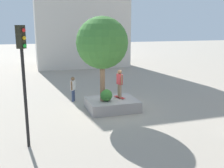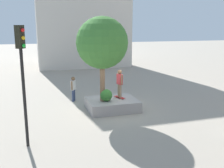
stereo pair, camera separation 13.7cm
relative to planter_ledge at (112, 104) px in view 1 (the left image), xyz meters
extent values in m
plane|color=#9E9384|center=(0.04, 0.00, -0.30)|extent=(120.00, 120.00, 0.00)
cube|color=gray|center=(0.00, 0.00, 0.00)|extent=(2.81, 2.25, 0.61)
cylinder|color=brown|center=(0.60, 0.13, 1.53)|extent=(0.28, 0.28, 2.46)
sphere|color=#3D7A33|center=(0.60, 0.13, 3.54)|extent=(2.81, 2.81, 2.81)
sphere|color=#2D6628|center=(0.41, 0.26, 0.64)|extent=(0.68, 0.68, 0.68)
cube|color=#A51E1E|center=(-0.49, -0.09, 0.37)|extent=(0.46, 0.82, 0.02)
sphere|color=beige|center=(-0.32, -0.30, 0.33)|extent=(0.06, 0.06, 0.06)
sphere|color=beige|center=(-0.48, -0.36, 0.33)|extent=(0.06, 0.06, 0.06)
sphere|color=beige|center=(-0.49, 0.18, 0.33)|extent=(0.06, 0.06, 0.06)
sphere|color=beige|center=(-0.65, 0.12, 0.33)|extent=(0.06, 0.06, 0.06)
cylinder|color=#847056|center=(-0.50, 0.00, 0.76)|extent=(0.14, 0.14, 0.76)
cylinder|color=#847056|center=(-0.47, -0.18, 0.76)|extent=(0.14, 0.14, 0.76)
cube|color=#B23338|center=(-0.49, -0.09, 1.44)|extent=(0.26, 0.46, 0.60)
cylinder|color=brown|center=(-0.53, 0.13, 1.45)|extent=(0.09, 0.09, 0.56)
cylinder|color=brown|center=(-0.45, -0.31, 1.45)|extent=(0.09, 0.09, 0.56)
sphere|color=brown|center=(-0.49, -0.09, 1.86)|extent=(0.25, 0.25, 0.25)
cylinder|color=black|center=(4.60, 3.51, 1.65)|extent=(0.12, 0.12, 3.90)
cube|color=black|center=(4.60, 3.51, 4.03)|extent=(0.36, 0.37, 0.85)
sphere|color=red|center=(4.48, 3.60, 4.27)|extent=(0.14, 0.14, 0.14)
sphere|color=gold|center=(4.48, 3.60, 3.99)|extent=(0.14, 0.14, 0.14)
sphere|color=green|center=(4.48, 3.60, 3.71)|extent=(0.14, 0.14, 0.14)
cylinder|color=navy|center=(1.82, -2.40, 0.08)|extent=(0.14, 0.14, 0.76)
cylinder|color=navy|center=(1.91, -2.25, 0.08)|extent=(0.14, 0.14, 0.76)
cube|color=silver|center=(1.86, -2.33, 0.75)|extent=(0.38, 0.46, 0.59)
cylinder|color=brown|center=(1.74, -2.52, 0.77)|extent=(0.09, 0.09, 0.56)
cylinder|color=brown|center=(1.98, -2.13, 0.77)|extent=(0.09, 0.09, 0.56)
sphere|color=brown|center=(1.86, -2.33, 1.17)|extent=(0.25, 0.25, 0.25)
cube|color=beige|center=(-1.61, -17.66, 6.77)|extent=(10.48, 6.21, 14.15)
camera|label=1|loc=(4.30, 13.71, 4.42)|focal=41.73mm
camera|label=2|loc=(4.17, 13.76, 4.42)|focal=41.73mm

